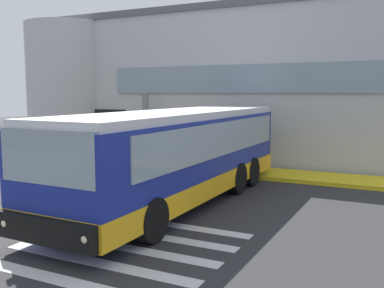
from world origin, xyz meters
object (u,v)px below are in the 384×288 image
entry_support_column (146,127)px  passenger_by_doorway (170,142)px  bus_main_foreground (177,158)px  passenger_near_column (147,143)px  passenger_at_curb_edge (209,144)px  safety_bollard_yellow (215,166)px

entry_support_column → passenger_by_doorway: bearing=-21.4°
bus_main_foreground → passenger_near_column: bus_main_foreground is taller
passenger_near_column → passenger_at_curb_edge: same height
entry_support_column → passenger_by_doorway: size_ratio=1.83×
bus_main_foreground → safety_bollard_yellow: bearing=97.3°
entry_support_column → safety_bollard_yellow: entry_support_column is taller
bus_main_foreground → passenger_near_column: 6.09m
passenger_near_column → bus_main_foreground: bearing=-49.6°
passenger_at_curb_edge → safety_bollard_yellow: (0.91, -1.46, -0.63)m
passenger_by_doorway → passenger_at_curb_edge: 1.70m
passenger_at_curb_edge → safety_bollard_yellow: passenger_at_curb_edge is taller
entry_support_column → passenger_by_doorway: entry_support_column is taller
entry_support_column → safety_bollard_yellow: bearing=-23.1°
bus_main_foreground → passenger_near_column: size_ratio=6.19×
passenger_at_curb_edge → passenger_near_column: bearing=-161.3°
passenger_by_doorway → safety_bollard_yellow: passenger_by_doorway is taller
entry_support_column → passenger_by_doorway: (1.65, -0.65, -0.56)m
bus_main_foreground → passenger_by_doorway: bus_main_foreground is taller
passenger_by_doorway → passenger_at_curb_edge: bearing=10.4°
bus_main_foreground → passenger_at_curb_edge: size_ratio=6.19×
entry_support_column → passenger_by_doorway: 1.86m
passenger_by_doorway → safety_bollard_yellow: (2.58, -1.15, -0.66)m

